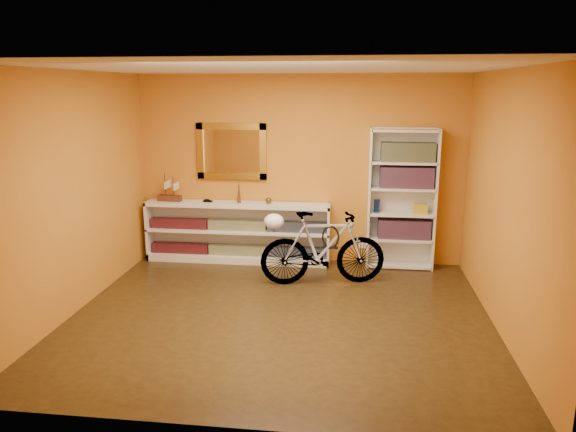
# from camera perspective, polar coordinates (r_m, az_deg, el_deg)

# --- Properties ---
(floor) EXTENTS (4.50, 4.00, 0.01)m
(floor) POSITION_cam_1_polar(r_m,az_deg,el_deg) (5.93, -0.84, -10.60)
(floor) COLOR black
(floor) RESTS_ON ground
(ceiling) EXTENTS (4.50, 4.00, 0.01)m
(ceiling) POSITION_cam_1_polar(r_m,az_deg,el_deg) (5.42, -0.94, 15.51)
(ceiling) COLOR silver
(ceiling) RESTS_ON ground
(back_wall) EXTENTS (4.50, 0.01, 2.60)m
(back_wall) POSITION_cam_1_polar(r_m,az_deg,el_deg) (7.49, 1.23, 4.91)
(back_wall) COLOR #BA6D1B
(back_wall) RESTS_ON ground
(left_wall) EXTENTS (0.01, 4.00, 2.60)m
(left_wall) POSITION_cam_1_polar(r_m,az_deg,el_deg) (6.25, -21.86, 2.23)
(left_wall) COLOR #BA6D1B
(left_wall) RESTS_ON ground
(right_wall) EXTENTS (0.01, 4.00, 2.60)m
(right_wall) POSITION_cam_1_polar(r_m,az_deg,el_deg) (5.68, 22.27, 1.16)
(right_wall) COLOR #BA6D1B
(right_wall) RESTS_ON ground
(gilt_mirror) EXTENTS (0.98, 0.06, 0.78)m
(gilt_mirror) POSITION_cam_1_polar(r_m,az_deg,el_deg) (7.57, -6.02, 6.84)
(gilt_mirror) COLOR olive
(gilt_mirror) RESTS_ON back_wall
(wall_socket) EXTENTS (0.09, 0.02, 0.09)m
(wall_socket) POSITION_cam_1_polar(r_m,az_deg,el_deg) (7.66, 7.89, -3.07)
(wall_socket) COLOR silver
(wall_socket) RESTS_ON back_wall
(console_unit) EXTENTS (2.60, 0.35, 0.85)m
(console_unit) POSITION_cam_1_polar(r_m,az_deg,el_deg) (7.62, -5.36, -1.73)
(console_unit) COLOR silver
(console_unit) RESTS_ON floor
(cd_row_lower) EXTENTS (2.50, 0.13, 0.14)m
(cd_row_lower) POSITION_cam_1_polar(r_m,az_deg,el_deg) (7.67, -5.35, -3.60)
(cd_row_lower) COLOR black
(cd_row_lower) RESTS_ON console_unit
(cd_row_upper) EXTENTS (2.50, 0.13, 0.14)m
(cd_row_upper) POSITION_cam_1_polar(r_m,az_deg,el_deg) (7.57, -5.41, -0.96)
(cd_row_upper) COLOR navy
(cd_row_upper) RESTS_ON console_unit
(model_ship) EXTENTS (0.34, 0.14, 0.39)m
(model_ship) POSITION_cam_1_polar(r_m,az_deg,el_deg) (7.75, -12.50, 2.98)
(model_ship) COLOR #431F12
(model_ship) RESTS_ON console_unit
(toy_car) EXTENTS (0.00, 0.00, 0.00)m
(toy_car) POSITION_cam_1_polar(r_m,az_deg,el_deg) (7.62, -8.50, 1.48)
(toy_car) COLOR black
(toy_car) RESTS_ON console_unit
(bronze_ornament) EXTENTS (0.06, 0.06, 0.33)m
(bronze_ornament) POSITION_cam_1_polar(r_m,az_deg,el_deg) (7.48, -5.24, 2.63)
(bronze_ornament) COLOR brown
(bronze_ornament) RESTS_ON console_unit
(decorative_orb) EXTENTS (0.09, 0.09, 0.09)m
(decorative_orb) POSITION_cam_1_polar(r_m,az_deg,el_deg) (7.43, -2.07, 1.65)
(decorative_orb) COLOR brown
(decorative_orb) RESTS_ON console_unit
(bookcase) EXTENTS (0.90, 0.30, 1.90)m
(bookcase) POSITION_cam_1_polar(r_m,az_deg,el_deg) (7.38, 11.97, 1.73)
(bookcase) COLOR silver
(bookcase) RESTS_ON floor
(book_row_a) EXTENTS (0.70, 0.22, 0.26)m
(book_row_a) POSITION_cam_1_polar(r_m,az_deg,el_deg) (7.47, 12.20, -1.32)
(book_row_a) COLOR maroon
(book_row_a) RESTS_ON bookcase
(book_row_b) EXTENTS (0.70, 0.22, 0.28)m
(book_row_b) POSITION_cam_1_polar(r_m,az_deg,el_deg) (7.33, 12.47, 4.05)
(book_row_b) COLOR maroon
(book_row_b) RESTS_ON bookcase
(book_row_c) EXTENTS (0.70, 0.22, 0.25)m
(book_row_c) POSITION_cam_1_polar(r_m,az_deg,el_deg) (7.28, 12.61, 6.65)
(book_row_c) COLOR #174753
(book_row_c) RESTS_ON bookcase
(travel_mug) EXTENTS (0.08, 0.08, 0.18)m
(travel_mug) POSITION_cam_1_polar(r_m,az_deg,el_deg) (7.36, 9.40, 1.06)
(travel_mug) COLOR #153496
(travel_mug) RESTS_ON bookcase
(red_tin) EXTENTS (0.16, 0.16, 0.18)m
(red_tin) POSITION_cam_1_polar(r_m,az_deg,el_deg) (7.30, 10.60, 6.48)
(red_tin) COLOR maroon
(red_tin) RESTS_ON bookcase
(yellow_bag) EXTENTS (0.18, 0.12, 0.13)m
(yellow_bag) POSITION_cam_1_polar(r_m,az_deg,el_deg) (7.39, 13.88, 0.71)
(yellow_bag) COLOR gold
(yellow_bag) RESTS_ON bookcase
(bicycle) EXTENTS (0.72, 1.64, 0.94)m
(bicycle) POSITION_cam_1_polar(r_m,az_deg,el_deg) (6.70, 3.73, -3.42)
(bicycle) COLOR silver
(bicycle) RESTS_ON floor
(helmet) EXTENTS (0.25, 0.23, 0.18)m
(helmet) POSITION_cam_1_polar(r_m,az_deg,el_deg) (6.56, -1.51, -0.56)
(helmet) COLOR white
(helmet) RESTS_ON bicycle
(u_lock) EXTENTS (0.22, 0.02, 0.22)m
(u_lock) POSITION_cam_1_polar(r_m,az_deg,el_deg) (6.68, 4.54, -2.24)
(u_lock) COLOR black
(u_lock) RESTS_ON bicycle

